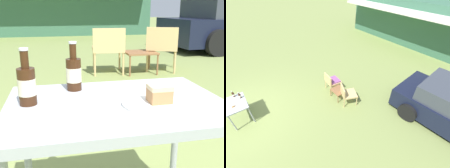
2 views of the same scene
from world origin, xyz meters
TOP-DOWN VIEW (x-y plane):
  - ground_plane at (0.00, 0.00)m, footprint 60.00×60.00m
  - cabin_building at (-0.59, 11.72)m, footprint 8.71×4.77m
  - wicker_chair_cushioned at (0.64, 3.46)m, footprint 0.60×0.61m
  - wicker_chair_plain at (1.64, 3.45)m, footprint 0.72×0.73m
  - garden_side_table at (1.21, 3.38)m, footprint 0.55×0.48m
  - patio_table at (0.00, 0.00)m, footprint 0.94×0.64m
  - cake_on_plate at (0.15, -0.07)m, footprint 0.25×0.25m
  - cola_bottle_near at (-0.17, 0.21)m, footprint 0.07×0.07m
  - cola_bottle_far at (-0.37, 0.04)m, footprint 0.07×0.07m
  - fork at (0.10, -0.09)m, footprint 0.16×0.07m

SIDE VIEW (x-z plane):
  - ground_plane at x=0.00m, z-range 0.00..0.00m
  - garden_side_table at x=1.21m, z-range 0.15..0.54m
  - wicker_chair_plain at x=1.64m, z-range 0.07..0.88m
  - wicker_chair_cushioned at x=0.64m, z-range 0.08..0.89m
  - patio_table at x=0.00m, z-range 0.30..1.05m
  - fork at x=0.10m, z-range 0.75..0.76m
  - cake_on_plate at x=0.15m, z-range 0.73..0.82m
  - cola_bottle_near at x=-0.17m, z-range 0.72..0.95m
  - cola_bottle_far at x=-0.37m, z-range 0.72..0.95m
  - cabin_building at x=-0.59m, z-range 0.01..2.75m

